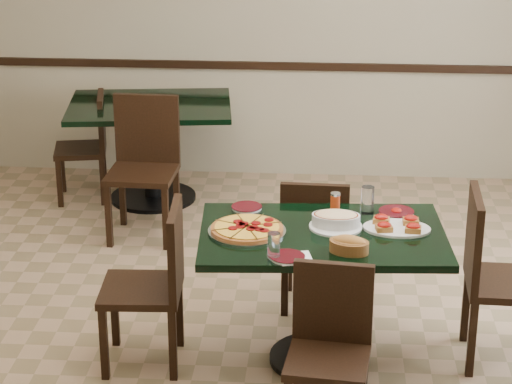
# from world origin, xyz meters

# --- Properties ---
(floor) EXTENTS (5.50, 5.50, 0.00)m
(floor) POSITION_xyz_m (0.00, 0.00, 0.00)
(floor) COLOR #917153
(floor) RESTS_ON ground
(room_shell) EXTENTS (5.50, 5.50, 5.50)m
(room_shell) POSITION_xyz_m (1.02, 1.73, 1.17)
(room_shell) COLOR white
(room_shell) RESTS_ON floor
(main_table) EXTENTS (1.30, 0.88, 0.75)m
(main_table) POSITION_xyz_m (0.24, -0.21, 0.57)
(main_table) COLOR black
(main_table) RESTS_ON floor
(back_table) EXTENTS (1.28, 1.00, 0.75)m
(back_table) POSITION_xyz_m (-1.05, 2.11, 0.52)
(back_table) COLOR black
(back_table) RESTS_ON floor
(chair_far) EXTENTS (0.40, 0.40, 0.83)m
(chair_far) POSITION_xyz_m (0.20, 0.38, 0.46)
(chair_far) COLOR black
(chair_far) RESTS_ON floor
(chair_near) EXTENTS (0.42, 0.42, 0.81)m
(chair_near) POSITION_xyz_m (0.29, -0.79, 0.45)
(chair_near) COLOR black
(chair_near) RESTS_ON floor
(chair_right) EXTENTS (0.46, 0.46, 0.94)m
(chair_right) POSITION_xyz_m (1.14, -0.12, 0.53)
(chair_right) COLOR black
(chair_right) RESTS_ON floor
(chair_left) EXTENTS (0.43, 0.43, 0.89)m
(chair_left) POSITION_xyz_m (-0.61, -0.28, 0.50)
(chair_left) COLOR black
(chair_left) RESTS_ON floor
(back_chair_near) EXTENTS (0.47, 0.47, 0.96)m
(back_chair_near) POSITION_xyz_m (-0.99, 1.48, 0.54)
(back_chair_near) COLOR black
(back_chair_near) RESTS_ON floor
(back_chair_left) EXTENTS (0.44, 0.44, 0.81)m
(back_chair_left) POSITION_xyz_m (-1.52, 2.10, 0.45)
(back_chair_left) COLOR black
(back_chair_left) RESTS_ON floor
(pepperoni_pizza) EXTENTS (0.40, 0.40, 0.04)m
(pepperoni_pizza) POSITION_xyz_m (-0.14, -0.23, 0.77)
(pepperoni_pizza) COLOR silver
(pepperoni_pizza) RESTS_ON main_table
(lasagna_casserole) EXTENTS (0.28, 0.28, 0.09)m
(lasagna_casserole) POSITION_xyz_m (0.31, -0.14, 0.80)
(lasagna_casserole) COLOR silver
(lasagna_casserole) RESTS_ON main_table
(bread_basket) EXTENTS (0.23, 0.18, 0.09)m
(bread_basket) POSITION_xyz_m (0.37, -0.44, 0.79)
(bread_basket) COLOR brown
(bread_basket) RESTS_ON main_table
(bruschetta_platter) EXTENTS (0.36, 0.26, 0.05)m
(bruschetta_platter) POSITION_xyz_m (0.62, -0.15, 0.77)
(bruschetta_platter) COLOR silver
(bruschetta_platter) RESTS_ON main_table
(side_plate_near) EXTENTS (0.17, 0.17, 0.02)m
(side_plate_near) POSITION_xyz_m (0.08, -0.54, 0.76)
(side_plate_near) COLOR silver
(side_plate_near) RESTS_ON main_table
(side_plate_far_r) EXTENTS (0.19, 0.19, 0.03)m
(side_plate_far_r) POSITION_xyz_m (0.64, 0.08, 0.76)
(side_plate_far_r) COLOR silver
(side_plate_far_r) RESTS_ON main_table
(side_plate_far_l) EXTENTS (0.17, 0.17, 0.02)m
(side_plate_far_l) POSITION_xyz_m (-0.17, 0.09, 0.76)
(side_plate_far_l) COLOR silver
(side_plate_far_l) RESTS_ON main_table
(napkin_setting) EXTENTS (0.18, 0.18, 0.01)m
(napkin_setting) POSITION_xyz_m (0.12, -0.54, 0.75)
(napkin_setting) COLOR silver
(napkin_setting) RESTS_ON main_table
(water_glass_a) EXTENTS (0.07, 0.07, 0.15)m
(water_glass_a) POSITION_xyz_m (0.48, 0.07, 0.82)
(water_glass_a) COLOR white
(water_glass_a) RESTS_ON main_table
(water_glass_b) EXTENTS (0.06, 0.06, 0.13)m
(water_glass_b) POSITION_xyz_m (0.01, -0.55, 0.82)
(water_glass_b) COLOR white
(water_glass_b) RESTS_ON main_table
(pepper_shaker) EXTENTS (0.05, 0.05, 0.09)m
(pepper_shaker) POSITION_xyz_m (0.31, 0.12, 0.80)
(pepper_shaker) COLOR #BA3113
(pepper_shaker) RESTS_ON main_table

